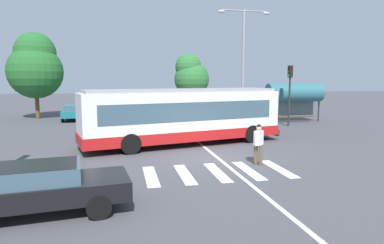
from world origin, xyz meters
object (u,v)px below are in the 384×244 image
Objects in this scene: pedestrian_crossing_street at (259,142)px; background_tree_left at (35,66)px; twin_arm_street_lamp at (243,54)px; parked_car_black at (104,111)px; parked_car_charcoal at (134,111)px; bus_stop_shelter at (294,93)px; traffic_light_far_corner at (290,86)px; parked_car_champagne at (165,110)px; city_transit_bus at (184,116)px; parked_car_red at (191,109)px; parked_car_teal at (74,111)px; foreground_sedan at (41,186)px; background_tree_right at (191,76)px; parked_car_silver at (219,109)px.

pedestrian_crossing_street is 24.37m from background_tree_left.
parked_car_black is at bearing 155.55° from twin_arm_street_lamp.
parked_car_charcoal is 0.94× the size of bus_stop_shelter.
traffic_light_far_corner is at bearing -126.13° from bus_stop_shelter.
traffic_light_far_corner reaches higher than bus_stop_shelter.
bus_stop_shelter is 23.17m from background_tree_left.
background_tree_left is (-21.90, 7.18, 2.38)m from bus_stop_shelter.
parked_car_champagne is 0.51× the size of twin_arm_street_lamp.
city_transit_bus reaches higher than pedestrian_crossing_street.
pedestrian_crossing_street is 18.11m from parked_car_red.
parked_car_champagne is (8.09, -0.37, 0.00)m from parked_car_teal.
pedestrian_crossing_street is (2.25, -5.06, -0.62)m from city_transit_bus.
parked_car_red is (8.57, 21.77, 0.00)m from foreground_sedan.
parked_car_teal is at bearing -29.64° from background_tree_left.
foreground_sedan is 20.84m from twin_arm_street_lamp.
city_transit_bus is at bearing -54.03° from background_tree_left.
parked_car_black is at bearing 111.70° from pedestrian_crossing_street.
parked_car_teal is 0.51× the size of twin_arm_street_lamp.
background_tree_right reaches higher than parked_car_teal.
twin_arm_street_lamp reaches higher than parked_car_red.
traffic_light_far_corner is 11.64m from background_tree_right.
parked_car_black is 16.70m from bus_stop_shelter.
city_transit_bus is 6.67× the size of pedestrian_crossing_street.
parked_car_silver is 0.96× the size of bus_stop_shelter.
pedestrian_crossing_street is at bearing -75.71° from parked_car_charcoal.
traffic_light_far_corner is (11.56, -7.07, 2.35)m from parked_car_charcoal.
parked_car_charcoal is at bearing 100.16° from city_transit_bus.
traffic_light_far_corner is 22.40m from background_tree_left.
parked_car_red is 0.59× the size of background_tree_left.
parked_car_teal is 5.65m from background_tree_left.
background_tree_right is (3.65, 15.75, 2.39)m from city_transit_bus.
pedestrian_crossing_street is 0.37× the size of parked_car_champagne.
background_tree_left is at bearing 154.89° from traffic_light_far_corner.
traffic_light_far_corner is (7.04, 10.65, 2.15)m from pedestrian_crossing_street.
traffic_light_far_corner is at bearing 56.54° from pedestrian_crossing_street.
parked_car_black and parked_car_red have the same top height.
pedestrian_crossing_street is 8.53m from foreground_sedan.
twin_arm_street_lamp is at bearing 72.44° from pedestrian_crossing_street.
parked_car_charcoal is at bearing 104.29° from pedestrian_crossing_street.
foreground_sedan is 1.02× the size of parked_car_red.
bus_stop_shelter is (18.46, -5.22, 1.65)m from parked_car_teal.
background_tree_right reaches higher than city_transit_bus.
traffic_light_far_corner is at bearing -60.95° from background_tree_right.
pedestrian_crossing_street is 18.16m from parked_car_silver.
parked_car_teal is 0.96× the size of bus_stop_shelter.
pedestrian_crossing_street is 19.30m from parked_car_black.
traffic_light_far_corner reaches higher than pedestrian_crossing_street.
bus_stop_shelter is at bearing 1.40° from twin_arm_street_lamp.
twin_arm_street_lamp is 1.47× the size of background_tree_right.
parked_car_red is at bearing 3.80° from parked_car_charcoal.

